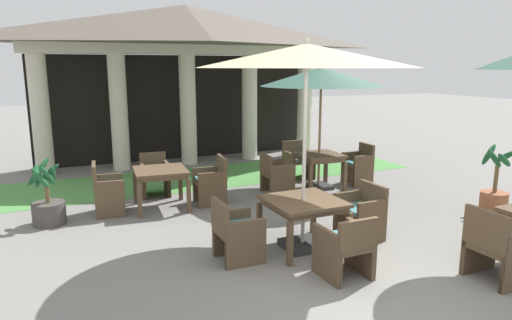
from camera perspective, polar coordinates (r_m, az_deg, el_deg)
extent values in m
plane|color=gray|center=(5.74, 14.51, -15.23)|extent=(60.00, 60.00, 0.00)
cylinder|color=beige|center=(11.74, -25.18, 4.97)|extent=(0.42, 0.42, 2.85)
cylinder|color=beige|center=(11.84, -16.66, 5.62)|extent=(0.42, 0.42, 2.85)
cylinder|color=beige|center=(12.19, -8.44, 6.14)|extent=(0.42, 0.42, 2.85)
cylinder|color=beige|center=(12.78, -0.81, 6.51)|extent=(0.42, 0.42, 2.85)
cylinder|color=beige|center=(13.56, 6.05, 6.74)|extent=(0.42, 0.42, 2.85)
cube|color=beige|center=(12.15, -8.66, 13.40)|extent=(7.81, 0.70, 0.24)
pyramid|color=#665B51|center=(12.18, -8.75, 16.26)|extent=(8.21, 2.98, 0.97)
cube|color=black|center=(13.06, -9.53, 6.46)|extent=(7.61, 0.16, 2.85)
cube|color=#519347|center=(10.87, -5.84, -2.04)|extent=(10.01, 2.26, 0.01)
cube|color=brown|center=(6.51, 5.90, -5.10)|extent=(1.01, 1.01, 0.05)
cube|color=brown|center=(6.52, 5.89, -5.61)|extent=(0.93, 0.93, 0.07)
cube|color=brown|center=(6.04, 4.23, -10.39)|extent=(0.07, 0.07, 0.60)
cube|color=brown|center=(6.51, 11.51, -8.93)|extent=(0.07, 0.07, 0.60)
cube|color=brown|center=(6.81, 0.41, -7.75)|extent=(0.07, 0.07, 0.60)
cube|color=brown|center=(7.24, 7.15, -6.67)|extent=(0.07, 0.07, 0.60)
cube|color=#2D2D2D|center=(6.72, 5.78, -10.41)|extent=(0.54, 0.54, 0.08)
cylinder|color=beige|center=(6.35, 6.02, 0.41)|extent=(0.05, 0.05, 2.66)
cone|color=beige|center=(6.24, 6.29, 12.77)|extent=(2.95, 2.95, 0.32)
sphere|color=beige|center=(6.24, 6.32, 14.49)|extent=(0.06, 0.06, 0.06)
cube|color=brown|center=(7.13, 12.76, -6.36)|extent=(0.52, 0.62, 0.07)
cube|color=teal|center=(7.11, 12.78, -5.90)|extent=(0.48, 0.57, 0.05)
cube|color=brown|center=(7.21, 14.34, -4.34)|extent=(0.07, 0.62, 0.39)
cube|color=brown|center=(6.94, 14.18, -7.54)|extent=(0.52, 0.07, 0.64)
cube|color=brown|center=(7.37, 11.37, -6.27)|extent=(0.52, 0.07, 0.64)
cube|color=brown|center=(6.86, 12.57, -8.97)|extent=(0.06, 0.06, 0.36)
cube|color=brown|center=(7.28, 9.88, -7.63)|extent=(0.06, 0.06, 0.36)
cube|color=brown|center=(7.13, 15.54, -8.31)|extent=(0.06, 0.06, 0.36)
cube|color=brown|center=(7.54, 12.78, -7.07)|extent=(0.06, 0.06, 0.36)
cube|color=brown|center=(5.82, 10.87, -10.23)|extent=(0.55, 0.58, 0.07)
cube|color=teal|center=(5.80, 10.89, -9.68)|extent=(0.50, 0.53, 0.05)
cube|color=brown|center=(5.54, 12.57, -9.04)|extent=(0.54, 0.07, 0.36)
cube|color=brown|center=(5.72, 8.75, -11.57)|extent=(0.07, 0.57, 0.64)
cube|color=brown|center=(5.99, 12.82, -10.62)|extent=(0.07, 0.57, 0.64)
cube|color=brown|center=(5.97, 7.38, -11.84)|extent=(0.06, 0.06, 0.38)
cube|color=brown|center=(6.23, 11.24, -10.97)|extent=(0.06, 0.06, 0.38)
cube|color=brown|center=(5.58, 10.27, -13.67)|extent=(0.06, 0.06, 0.38)
cube|color=brown|center=(5.85, 14.27, -12.62)|extent=(0.06, 0.06, 0.38)
cube|color=brown|center=(6.18, -2.19, -8.82)|extent=(0.56, 0.54, 0.07)
cube|color=teal|center=(6.16, -2.19, -8.30)|extent=(0.52, 0.50, 0.05)
cube|color=brown|center=(6.01, -4.50, -7.02)|extent=(0.07, 0.54, 0.41)
cube|color=brown|center=(6.42, -3.04, -8.87)|extent=(0.56, 0.07, 0.62)
cube|color=brown|center=(6.00, -1.26, -10.39)|extent=(0.56, 0.07, 0.62)
cube|color=brown|center=(6.55, -0.93, -9.63)|extent=(0.06, 0.06, 0.37)
cube|color=brown|center=(6.15, 0.90, -11.09)|extent=(0.06, 0.06, 0.37)
cube|color=brown|center=(6.38, -5.13, -10.27)|extent=(0.06, 0.06, 0.37)
cube|color=brown|center=(5.97, -3.54, -11.85)|extent=(0.06, 0.06, 0.37)
cube|color=brown|center=(9.73, 7.85, 0.64)|extent=(0.91, 0.91, 0.05)
cube|color=brown|center=(9.74, 7.84, 0.26)|extent=(0.84, 0.84, 0.08)
cube|color=brown|center=(9.29, 6.81, -2.49)|extent=(0.07, 0.07, 0.62)
cube|color=brown|center=(9.68, 10.98, -2.04)|extent=(0.07, 0.07, 0.62)
cube|color=brown|center=(9.98, 4.68, -1.46)|extent=(0.07, 0.07, 0.62)
cube|color=brown|center=(10.34, 8.65, -1.09)|extent=(0.07, 0.07, 0.62)
cube|color=#2D2D2D|center=(9.88, 7.74, -3.27)|extent=(0.50, 0.50, 0.08)
cylinder|color=olive|center=(9.65, 7.92, 3.13)|extent=(0.05, 0.05, 2.30)
cone|color=#33594C|center=(9.55, 8.12, 10.21)|extent=(2.50, 2.50, 0.38)
sphere|color=olive|center=(9.55, 8.16, 11.53)|extent=(0.06, 0.06, 0.06)
cube|color=brown|center=(10.28, 12.48, -0.64)|extent=(0.51, 0.55, 0.07)
cube|color=teal|center=(10.26, 12.49, -0.32)|extent=(0.47, 0.51, 0.05)
cube|color=brown|center=(10.35, 13.57, 0.82)|extent=(0.09, 0.53, 0.43)
cube|color=brown|center=(10.10, 13.21, -1.37)|extent=(0.49, 0.09, 0.69)
cube|color=brown|center=(10.49, 11.73, -0.82)|extent=(0.49, 0.09, 0.69)
cube|color=brown|center=(10.02, 12.13, -2.29)|extent=(0.06, 0.06, 0.39)
cube|color=brown|center=(10.40, 10.73, -1.72)|extent=(0.06, 0.06, 0.39)
cube|color=brown|center=(10.26, 14.14, -2.06)|extent=(0.06, 0.06, 0.39)
cube|color=brown|center=(10.63, 12.70, -1.52)|extent=(0.06, 0.06, 0.39)
cube|color=brown|center=(9.38, 2.67, -1.78)|extent=(0.57, 0.59, 0.07)
cube|color=teal|center=(9.37, 2.67, -1.42)|extent=(0.52, 0.54, 0.05)
cube|color=brown|center=(9.23, 1.27, -0.53)|extent=(0.09, 0.56, 0.39)
cube|color=brown|center=(9.63, 2.04, -1.85)|extent=(0.54, 0.09, 0.64)
cube|color=brown|center=(9.17, 3.31, -2.55)|extent=(0.54, 0.09, 0.64)
cube|color=brown|center=(9.75, 3.35, -2.55)|extent=(0.06, 0.06, 0.35)
cube|color=brown|center=(9.31, 4.63, -3.25)|extent=(0.06, 0.06, 0.35)
cube|color=brown|center=(9.56, 0.73, -2.81)|extent=(0.06, 0.06, 0.35)
cube|color=brown|center=(9.11, 1.90, -3.54)|extent=(0.06, 0.06, 0.35)
cube|color=brown|center=(10.62, 5.31, -0.09)|extent=(0.61, 0.59, 0.07)
cube|color=teal|center=(10.60, 5.32, 0.23)|extent=(0.56, 0.54, 0.05)
cube|color=brown|center=(10.80, 4.73, 1.38)|extent=(0.58, 0.09, 0.40)
cube|color=brown|center=(10.76, 6.60, -0.48)|extent=(0.09, 0.56, 0.64)
cube|color=brown|center=(10.52, 3.99, -0.70)|extent=(0.09, 0.56, 0.64)
cube|color=brown|center=(10.56, 7.17, -1.44)|extent=(0.06, 0.06, 0.38)
cube|color=brown|center=(10.33, 4.60, -1.68)|extent=(0.06, 0.06, 0.38)
cube|color=brown|center=(11.00, 5.94, -0.89)|extent=(0.06, 0.06, 0.38)
cube|color=brown|center=(10.77, 3.45, -1.11)|extent=(0.06, 0.06, 0.38)
cube|color=brown|center=(7.04, 27.50, -8.49)|extent=(0.07, 0.07, 0.59)
cube|color=brown|center=(6.33, 28.01, -9.58)|extent=(0.58, 0.60, 0.07)
cube|color=teal|center=(6.31, 28.06, -9.07)|extent=(0.53, 0.56, 0.05)
cube|color=brown|center=(6.04, 26.70, -7.74)|extent=(0.07, 0.60, 0.47)
cube|color=brown|center=(6.51, 25.98, -9.52)|extent=(0.57, 0.07, 0.68)
cube|color=brown|center=(6.75, 27.34, -10.26)|extent=(0.06, 0.06, 0.38)
cube|color=brown|center=(6.37, 24.42, -11.28)|extent=(0.06, 0.06, 0.38)
cube|color=brown|center=(6.07, 28.35, -12.80)|extent=(0.06, 0.06, 0.38)
cube|color=brown|center=(8.45, -11.79, -1.28)|extent=(0.99, 0.99, 0.05)
cube|color=brown|center=(8.46, -11.78, -1.67)|extent=(0.91, 0.91, 0.07)
cube|color=brown|center=(8.10, -14.26, -4.89)|extent=(0.08, 0.08, 0.61)
cube|color=brown|center=(8.20, -8.34, -4.43)|extent=(0.08, 0.08, 0.61)
cube|color=brown|center=(8.91, -14.75, -3.41)|extent=(0.08, 0.08, 0.61)
cube|color=brown|center=(9.01, -9.38, -3.01)|extent=(0.08, 0.08, 0.61)
cube|color=brown|center=(8.46, -17.78, -3.61)|extent=(0.54, 0.64, 0.07)
cube|color=teal|center=(8.44, -17.81, -3.22)|extent=(0.50, 0.58, 0.05)
cube|color=brown|center=(8.39, -19.43, -1.97)|extent=(0.11, 0.60, 0.46)
cube|color=brown|center=(8.75, -17.80, -3.73)|extent=(0.49, 0.10, 0.65)
cube|color=brown|center=(8.21, -17.68, -4.72)|extent=(0.49, 0.10, 0.65)
cube|color=brown|center=(8.78, -16.33, -4.50)|extent=(0.06, 0.06, 0.38)
cube|color=brown|center=(8.26, -16.12, -5.50)|extent=(0.06, 0.06, 0.38)
cube|color=brown|center=(8.77, -19.17, -4.69)|extent=(0.06, 0.06, 0.38)
cube|color=brown|center=(8.26, -19.14, -5.70)|extent=(0.06, 0.06, 0.38)
cube|color=brown|center=(9.39, -12.45, -1.88)|extent=(0.57, 0.61, 0.07)
cube|color=teal|center=(9.37, -12.47, -1.52)|extent=(0.52, 0.56, 0.05)
cube|color=brown|center=(9.60, -12.71, -0.20)|extent=(0.52, 0.10, 0.39)
cube|color=brown|center=(9.43, -10.98, -2.23)|extent=(0.11, 0.57, 0.67)
cube|color=brown|center=(9.38, -13.89, -2.44)|extent=(0.11, 0.57, 0.67)
cube|color=brown|center=(9.22, -10.76, -3.48)|extent=(0.06, 0.06, 0.38)
cube|color=brown|center=(9.17, -13.64, -3.69)|extent=(0.06, 0.06, 0.38)
cube|color=brown|center=(9.72, -11.22, -2.73)|extent=(0.06, 0.06, 0.38)
cube|color=brown|center=(9.67, -13.95, -2.92)|extent=(0.06, 0.06, 0.38)
cube|color=brown|center=(8.67, -5.80, -2.67)|extent=(0.58, 0.57, 0.07)
cube|color=teal|center=(8.65, -5.81, -2.29)|extent=(0.53, 0.53, 0.05)
cube|color=brown|center=(8.67, -4.24, -0.92)|extent=(0.11, 0.53, 0.44)
cube|color=brown|center=(8.46, -5.40, -3.71)|extent=(0.54, 0.11, 0.66)
cube|color=brown|center=(8.92, -6.16, -2.92)|extent=(0.54, 0.11, 0.66)
cube|color=brown|center=(8.46, -6.98, -4.69)|extent=(0.06, 0.06, 0.39)
cube|color=brown|center=(8.90, -7.64, -3.88)|extent=(0.06, 0.06, 0.39)
cube|color=brown|center=(8.57, -3.83, -4.42)|extent=(0.06, 0.06, 0.39)
cube|color=brown|center=(9.00, -4.63, -3.63)|extent=(0.06, 0.06, 0.39)
cylinder|color=#47423D|center=(8.31, -24.32, -6.05)|extent=(0.52, 0.52, 0.37)
cylinder|color=brown|center=(8.22, -24.51, -3.83)|extent=(0.07, 0.07, 0.30)
ellipsoid|color=#1E562D|center=(8.15, -23.98, -1.71)|extent=(0.11, 0.29, 0.36)
ellipsoid|color=#1E562D|center=(8.30, -24.31, -1.51)|extent=(0.41, 0.22, 0.38)
ellipsoid|color=#1E562D|center=(8.31, -25.40, -1.29)|extent=(0.44, 0.32, 0.46)
ellipsoid|color=#1E562D|center=(8.16, -25.63, -1.79)|extent=(0.11, 0.35, 0.39)
ellipsoid|color=#1E562D|center=(8.05, -25.25, -2.00)|extent=(0.34, 0.28, 0.37)
ellipsoid|color=#1E562D|center=(8.07, -24.42, -1.83)|extent=(0.28, 0.20, 0.37)
cylinder|color=#995638|center=(9.31, 27.41, -4.57)|extent=(0.47, 0.47, 0.34)
cylinder|color=brown|center=(9.22, 27.65, -2.07)|extent=(0.07, 0.07, 0.50)
ellipsoid|color=#1E562D|center=(9.31, 28.53, 0.36)|extent=(0.14, 0.45, 0.35)
ellipsoid|color=#1E562D|center=(9.22, 26.95, 0.64)|extent=(0.43, 0.16, 0.41)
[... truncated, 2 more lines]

